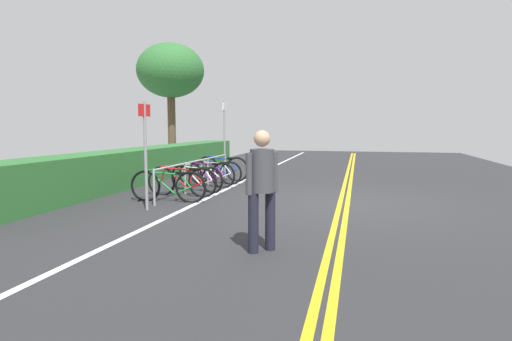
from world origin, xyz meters
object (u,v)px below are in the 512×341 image
object	(u,v)px
bike_rack	(197,167)
bicycle_0	(168,186)
bicycle_4	(215,172)
tree_mid	(171,72)
sign_post_far	(224,132)
bicycle_2	(196,178)
bicycle_5	(222,168)
bicycle_3	(207,174)
sign_post_near	(145,145)
pedestrian	(262,183)
bicycle_1	(182,181)

from	to	relation	value
bike_rack	bicycle_0	size ratio (longest dim) A/B	2.73
bicycle_4	tree_mid	size ratio (longest dim) A/B	0.32
sign_post_far	tree_mid	xyz separation A→B (m)	(3.92, 3.74, 2.57)
bike_rack	tree_mid	world-z (taller)	tree_mid
bicycle_4	sign_post_far	bearing A→B (deg)	8.82
bicycle_2	bicycle_5	xyz separation A→B (m)	(2.23, 0.03, 0.04)
bicycle_2	bicycle_3	xyz separation A→B (m)	(0.78, 0.01, 0.02)
bike_rack	bicycle_4	xyz separation A→B (m)	(1.14, -0.10, -0.26)
bike_rack	bicycle_5	world-z (taller)	bike_rack
bicycle_5	tree_mid	world-z (taller)	tree_mid
bicycle_3	bicycle_5	size ratio (longest dim) A/B	0.96
bike_rack	sign_post_near	world-z (taller)	sign_post_near
pedestrian	bicycle_2	bearing A→B (deg)	30.99
bike_rack	tree_mid	distance (m)	8.61
bicycle_0	bicycle_5	distance (m)	3.82
bicycle_0	bicycle_4	world-z (taller)	bicycle_0
tree_mid	bike_rack	bearing A→B (deg)	-150.22
bicycle_2	sign_post_far	size ratio (longest dim) A/B	0.66
bicycle_4	tree_mid	distance (m)	7.90
bicycle_4	tree_mid	xyz separation A→B (m)	(5.69, 4.02, 3.73)
bicycle_3	bike_rack	bearing A→B (deg)	168.91
pedestrian	sign_post_near	xyz separation A→B (m)	(2.16, 2.88, 0.38)
sign_post_near	bike_rack	bearing A→B (deg)	1.39
bicycle_0	bicycle_3	size ratio (longest dim) A/B	1.05
bicycle_4	tree_mid	world-z (taller)	tree_mid
bicycle_4	pedestrian	distance (m)	6.85
bicycle_1	pedestrian	distance (m)	4.93
bicycle_5	bicycle_1	bearing A→B (deg)	179.68
sign_post_far	bicycle_4	bearing A→B (deg)	-171.18
bicycle_0	bicycle_4	bearing A→B (deg)	-0.75
bicycle_1	bicycle_2	xyz separation A→B (m)	(0.80, -0.05, -0.02)
bicycle_5	sign_post_near	world-z (taller)	sign_post_near
bicycle_3	bicycle_4	distance (m)	0.68
bicycle_2	sign_post_far	xyz separation A→B (m)	(3.23, 0.27, 1.17)
sign_post_near	sign_post_far	size ratio (longest dim) A/B	0.86
bicycle_5	sign_post_far	world-z (taller)	sign_post_far
bicycle_2	bicycle_5	world-z (taller)	bicycle_5
bike_rack	bicycle_0	xyz separation A→B (m)	(-1.91, -0.06, -0.24)
bicycle_1	bicycle_3	bearing A→B (deg)	-1.46
sign_post_near	tree_mid	bearing A→B (deg)	22.26
bicycle_0	bicycle_2	xyz separation A→B (m)	(1.60, -0.03, -0.02)
sign_post_near	bicycle_1	bearing A→B (deg)	0.62
bike_rack	tree_mid	bearing A→B (deg)	29.78
bicycle_2	sign_post_far	world-z (taller)	sign_post_far
bicycle_4	sign_post_near	distance (m)	4.16
bicycle_5	pedestrian	bearing A→B (deg)	-157.56
bicycle_2	tree_mid	size ratio (longest dim) A/B	0.32
bicycle_0	pedestrian	xyz separation A→B (m)	(-3.15, -2.88, 0.59)
bicycle_2	bicycle_5	distance (m)	2.23
bicycle_1	sign_post_near	distance (m)	2.02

